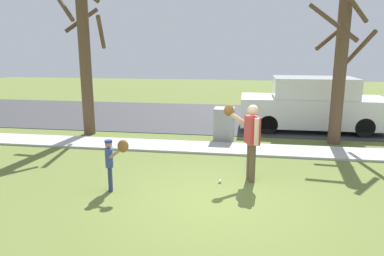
{
  "coord_description": "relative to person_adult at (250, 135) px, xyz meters",
  "views": [
    {
      "loc": [
        0.59,
        -6.4,
        2.86
      ],
      "look_at": [
        -0.73,
        1.85,
        1.0
      ],
      "focal_mm": 33.22,
      "sensor_mm": 36.0,
      "label": 1
    }
  ],
  "objects": [
    {
      "name": "ground_plane",
      "position": [
        -0.65,
        2.33,
        -1.05
      ],
      "size": [
        48.0,
        48.0,
        0.0
      ],
      "primitive_type": "plane",
      "color": "olive"
    },
    {
      "name": "sidewalk_strip",
      "position": [
        -0.65,
        2.43,
        -1.02
      ],
      "size": [
        36.0,
        1.2,
        0.06
      ],
      "primitive_type": "cube",
      "color": "#B2B2AD",
      "rests_on": "ground"
    },
    {
      "name": "road_surface",
      "position": [
        -0.65,
        7.43,
        -1.04
      ],
      "size": [
        36.0,
        6.8,
        0.02
      ],
      "primitive_type": "cube",
      "color": "#38383A",
      "rests_on": "ground"
    },
    {
      "name": "person_adult",
      "position": [
        0.0,
        0.0,
        0.0
      ],
      "size": [
        0.82,
        0.58,
        1.71
      ],
      "rotation": [
        0.0,
        0.0,
        -2.79
      ],
      "color": "brown",
      "rests_on": "ground"
    },
    {
      "name": "person_child",
      "position": [
        -2.73,
        -1.05,
        -0.32
      ],
      "size": [
        0.56,
        0.36,
        1.11
      ],
      "rotation": [
        0.0,
        0.0,
        0.35
      ],
      "color": "navy",
      "rests_on": "ground"
    },
    {
      "name": "baseball",
      "position": [
        -0.61,
        -0.25,
        -1.01
      ],
      "size": [
        0.07,
        0.07,
        0.07
      ],
      "primitive_type": "sphere",
      "color": "white",
      "rests_on": "ground"
    },
    {
      "name": "utility_cabinet",
      "position": [
        -0.8,
        3.51,
        -0.53
      ],
      "size": [
        0.63,
        0.66,
        1.04
      ],
      "primitive_type": "cube",
      "color": "gray",
      "rests_on": "ground"
    },
    {
      "name": "street_tree_near",
      "position": [
        2.59,
        3.6,
        1.33
      ],
      "size": [
        1.84,
        1.88,
        4.43
      ],
      "color": "brown",
      "rests_on": "ground"
    },
    {
      "name": "street_tree_far",
      "position": [
        -5.43,
        3.64,
        1.72
      ],
      "size": [
        1.85,
        1.88,
        5.21
      ],
      "color": "brown",
      "rests_on": "ground"
    },
    {
      "name": "parked_van_white",
      "position": [
        2.2,
        5.44,
        -0.15
      ],
      "size": [
        5.0,
        1.95,
        1.88
      ],
      "color": "silver",
      "rests_on": "road_surface"
    }
  ]
}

